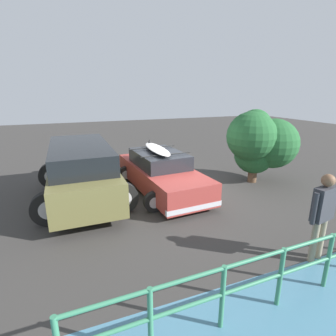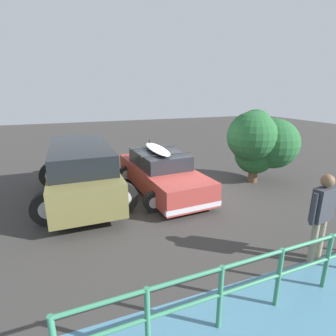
{
  "view_description": "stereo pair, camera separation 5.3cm",
  "coord_description": "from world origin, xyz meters",
  "px_view_note": "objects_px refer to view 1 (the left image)",
  "views": [
    {
      "loc": [
        3.32,
        7.42,
        3.21
      ],
      "look_at": [
        0.53,
        0.32,
        0.95
      ],
      "focal_mm": 28.0,
      "sensor_mm": 36.0,
      "label": 1
    },
    {
      "loc": [
        3.27,
        7.44,
        3.21
      ],
      "look_at": [
        0.53,
        0.32,
        0.95
      ],
      "focal_mm": 28.0,
      "sensor_mm": 36.0,
      "label": 2
    }
  ],
  "objects_px": {
    "sedan_car": "(161,173)",
    "suv_car": "(82,171)",
    "person_bystander": "(323,210)",
    "bush_near_left": "(260,142)"
  },
  "relations": [
    {
      "from": "sedan_car",
      "to": "suv_car",
      "type": "xyz_separation_m",
      "value": [
        2.46,
        -0.22,
        0.29
      ]
    },
    {
      "from": "sedan_car",
      "to": "person_bystander",
      "type": "relative_size",
      "value": 2.54
    },
    {
      "from": "suv_car",
      "to": "person_bystander",
      "type": "height_order",
      "value": "person_bystander"
    },
    {
      "from": "sedan_car",
      "to": "bush_near_left",
      "type": "height_order",
      "value": "bush_near_left"
    },
    {
      "from": "person_bystander",
      "to": "bush_near_left",
      "type": "height_order",
      "value": "bush_near_left"
    },
    {
      "from": "sedan_car",
      "to": "bush_near_left",
      "type": "bearing_deg",
      "value": 172.3
    },
    {
      "from": "sedan_car",
      "to": "suv_car",
      "type": "distance_m",
      "value": 2.49
    },
    {
      "from": "person_bystander",
      "to": "bush_near_left",
      "type": "xyz_separation_m",
      "value": [
        -2.03,
        -4.17,
        0.42
      ]
    },
    {
      "from": "bush_near_left",
      "to": "suv_car",
      "type": "bearing_deg",
      "value": -6.62
    },
    {
      "from": "sedan_car",
      "to": "person_bystander",
      "type": "distance_m",
      "value": 4.92
    }
  ]
}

